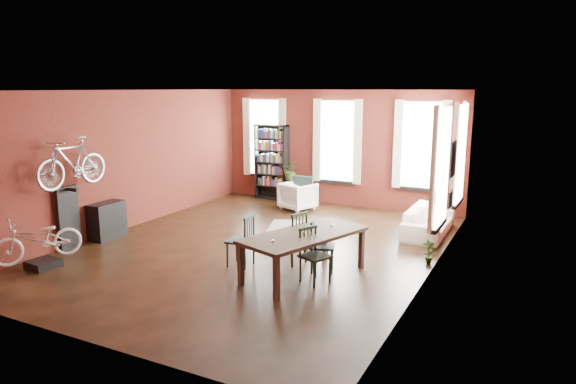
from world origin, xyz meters
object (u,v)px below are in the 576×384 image
Objects in this scene: bookshelf at (272,162)px; dining_chair_b at (292,237)px; dining_chair_c at (315,256)px; cream_sofa at (429,216)px; dining_table at (304,255)px; plant_stand at (292,191)px; dining_chair_d at (322,246)px; console_table at (107,220)px; bike_trainer at (43,264)px; bicycle_floor at (36,220)px; white_armchair at (298,195)px; dining_chair_a at (240,240)px.

dining_chair_b is at bearing -57.70° from bookshelf.
dining_chair_c reaches higher than cream_sofa.
plant_stand is at bearing 137.10° from dining_table.
dining_chair_d reaches higher than console_table.
plant_stand is (-2.35, 4.78, -0.18)m from dining_chair_b.
bicycle_floor reaches higher than bike_trainer.
white_armchair is 3.75m from cream_sofa.
dining_table is at bearing 60.15° from dining_chair_b.
bookshelf is (-3.56, 5.38, 0.71)m from dining_table.
dining_chair_a is 1.53× the size of plant_stand.
white_armchair is at bearing 77.59° from cream_sofa.
dining_chair_d reaches higher than bike_trainer.
bicycle_floor is (-2.23, -6.27, 0.50)m from white_armchair.
dining_chair_c is at bearing 138.99° from white_armchair.
dining_table is at bearing 21.42° from bike_trainer.
dining_chair_b is 3.66m from cream_sofa.
bicycle_floor is (-3.21, -1.77, 0.43)m from dining_chair_a.
dining_table is at bearing -2.15° from console_table.
console_table is (-3.55, 0.19, -0.08)m from dining_chair_a.
bike_trainer is (-3.97, -2.31, -0.43)m from dining_chair_b.
console_table is 5.52m from plant_stand.
white_armchair is 1.31× the size of plant_stand.
cream_sofa is at bearing 139.61° from dining_chair_a.
dining_chair_b is at bearing 151.43° from dining_table.
cream_sofa is at bearing 65.50° from bicycle_floor.
dining_chair_b reaches higher than dining_chair_a.
dining_chair_c is at bearing -4.08° from console_table.
bookshelf reaches higher than bike_trainer.
dining_chair_a reaches higher than cream_sofa.
dining_table is at bearing 86.13° from dining_chair_a.
dining_table is 2.78× the size of white_armchair.
cream_sofa is at bearing 42.83° from bike_trainer.
dining_chair_b reaches higher than plant_stand.
plant_stand is (-3.04, 4.94, -0.16)m from dining_chair_d.
dining_chair_c is (0.80, -0.74, -0.03)m from dining_chair_b.
white_armchair is 6.63m from bike_trainer.
cream_sofa is (3.66, -0.81, -0.00)m from white_armchair.
dining_chair_a reaches higher than bike_trainer.
bicycle_floor reaches higher than dining_table.
white_armchair reaches higher than console_table.
dining_chair_d is 0.45× the size of cream_sofa.
dining_chair_d reaches higher than dining_table.
bookshelf is (-3.05, 4.83, 0.60)m from dining_chair_b.
dining_chair_b is 4.35m from console_table.
dining_chair_a is 0.97× the size of dining_chair_b.
bicycle_floor is (-4.00, -2.33, 0.42)m from dining_chair_b.
bike_trainer is (-0.91, -7.14, -1.03)m from bookshelf.
dining_table is 2.86× the size of console_table.
plant_stand is (-0.58, 0.84, -0.10)m from white_armchair.
console_table is (-4.84, 0.18, 0.01)m from dining_table.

